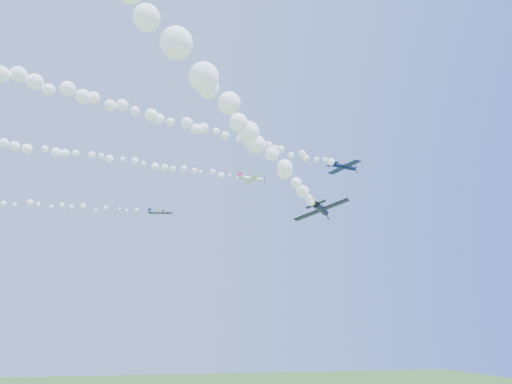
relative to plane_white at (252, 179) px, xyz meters
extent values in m
cylinder|color=white|center=(-0.23, -0.05, -0.01)|extent=(6.33, 2.17, 1.09)
cone|color=white|center=(3.08, 0.69, 0.11)|extent=(0.92, 0.97, 0.86)
cone|color=red|center=(3.54, 0.79, 0.12)|extent=(0.38, 0.35, 0.30)
cube|color=black|center=(3.41, 0.77, 0.12)|extent=(0.15, 0.19, 1.98)
cube|color=white|center=(0.03, 0.01, -0.13)|extent=(3.22, 7.87, 0.28)
cube|color=white|center=(-2.97, -0.67, -0.06)|extent=(1.46, 2.84, 0.14)
cube|color=red|center=(-3.07, -0.70, 0.51)|extent=(1.03, 0.33, 1.29)
sphere|color=black|center=(0.63, 0.14, 0.41)|extent=(0.92, 0.91, 0.78)
cylinder|color=#0E153D|center=(14.68, -22.25, -4.19)|extent=(6.37, 3.51, 1.33)
cone|color=#0E153D|center=(17.95, -20.92, -3.96)|extent=(1.10, 1.12, 0.92)
cone|color=silver|center=(18.40, -20.74, -3.93)|extent=(0.44, 0.42, 0.33)
cube|color=black|center=(18.28, -20.79, -3.94)|extent=(0.25, 0.17, 2.07)
cube|color=#0E153D|center=(14.94, -22.15, -4.30)|extent=(4.54, 8.07, 0.52)
cube|color=#0E153D|center=(11.96, -23.36, -4.32)|extent=(1.92, 2.97, 0.24)
cube|color=silver|center=(11.84, -23.39, -3.73)|extent=(1.08, 0.49, 1.37)
sphere|color=black|center=(15.50, -21.90, -3.72)|extent=(1.07, 1.02, 0.86)
cylinder|color=#374051|center=(-21.80, 1.53, -9.54)|extent=(5.27, 1.34, 1.07)
cone|color=#374051|center=(-19.01, 1.80, -9.35)|extent=(0.73, 0.76, 0.74)
cone|color=navy|center=(-18.62, 1.84, -9.33)|extent=(0.30, 0.27, 0.26)
cube|color=black|center=(-18.73, 1.83, -9.33)|extent=(0.13, 0.48, 1.63)
cube|color=#374051|center=(-21.58, 1.58, -9.63)|extent=(1.98, 6.36, 1.55)
cube|color=#374051|center=(-24.12, 1.30, -9.65)|extent=(0.97, 2.27, 0.59)
cube|color=navy|center=(-24.21, 1.19, -9.19)|extent=(0.87, 0.38, 1.08)
sphere|color=black|center=(-21.08, 1.53, -9.17)|extent=(0.71, 0.80, 0.78)
cylinder|color=black|center=(1.61, -43.24, -19.71)|extent=(2.79, 6.66, 1.45)
cone|color=black|center=(3.52, -40.22, -19.43)|extent=(1.10, 1.05, 0.96)
cone|color=yellow|center=(3.78, -39.80, -19.39)|extent=(0.40, 0.43, 0.34)
cube|color=black|center=(3.71, -39.91, -19.40)|extent=(0.72, 0.30, 2.06)
cube|color=black|center=(1.79, -43.02, -19.82)|extent=(7.47, 5.76, 2.51)
cube|color=black|center=(0.00, -45.75, -19.90)|extent=(2.82, 2.33, 0.94)
cube|color=yellow|center=(-0.21, -45.77, -19.32)|extent=(1.00, 1.05, 1.38)
sphere|color=black|center=(1.99, -42.42, -19.24)|extent=(1.28, 1.16, 1.04)
camera|label=1|loc=(-18.93, -98.38, -36.19)|focal=30.00mm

